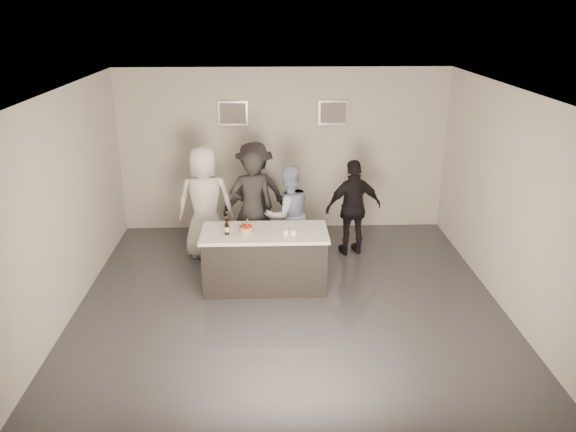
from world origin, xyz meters
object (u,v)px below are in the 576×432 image
object	(u,v)px
person_main_black	(252,209)
person_guest_back	(255,193)
beer_bottle_a	(227,221)
bar_counter	(265,259)
cake	(246,230)
person_guest_left	(205,202)
beer_bottle_b	(227,226)
person_main_blue	(288,215)
person_guest_right	(354,208)

from	to	relation	value
person_main_black	person_guest_back	distance (m)	0.97
beer_bottle_a	bar_counter	bearing A→B (deg)	-10.76
beer_bottle_a	person_main_black	xyz separation A→B (m)	(0.35, 0.69, -0.07)
cake	person_guest_back	world-z (taller)	person_guest_back
bar_counter	person_main_black	xyz separation A→B (m)	(-0.20, 0.79, 0.51)
person_guest_left	bar_counter	bearing A→B (deg)	127.60
bar_counter	beer_bottle_b	bearing A→B (deg)	-168.30
person_main_black	person_guest_left	xyz separation A→B (m)	(-0.79, 0.39, -0.01)
person_main_black	person_main_blue	size ratio (longest dim) A/B	1.15
cake	person_guest_right	world-z (taller)	person_guest_right
beer_bottle_a	person_main_black	distance (m)	0.77
cake	person_guest_left	xyz separation A→B (m)	(-0.72, 1.20, 0.01)
beer_bottle_a	person_guest_left	world-z (taller)	person_guest_left
beer_bottle_a	beer_bottle_b	bearing A→B (deg)	-87.03
cake	beer_bottle_a	world-z (taller)	beer_bottle_a
person_guest_left	person_guest_right	world-z (taller)	person_guest_left
person_main_blue	person_guest_left	distance (m)	1.41
bar_counter	person_main_blue	world-z (taller)	person_main_blue
bar_counter	beer_bottle_a	xyz separation A→B (m)	(-0.55, 0.10, 0.58)
beer_bottle_b	person_guest_left	xyz separation A→B (m)	(-0.45, 1.29, -0.08)
person_guest_left	person_main_black	bearing A→B (deg)	151.41
beer_bottle_b	person_guest_right	xyz separation A→B (m)	(2.03, 1.29, -0.21)
beer_bottle_b	person_main_black	distance (m)	0.97
beer_bottle_b	person_main_black	size ratio (longest dim) A/B	0.14
beer_bottle_b	person_main_blue	world-z (taller)	person_main_blue
person_main_blue	person_guest_back	world-z (taller)	person_guest_back
person_guest_left	person_guest_right	size ratio (longest dim) A/B	1.15
beer_bottle_b	cake	bearing A→B (deg)	17.96
person_guest_right	cake	bearing A→B (deg)	22.10
beer_bottle_a	person_main_black	bearing A→B (deg)	63.03
cake	person_main_blue	size ratio (longest dim) A/B	0.12
beer_bottle_a	person_guest_left	xyz separation A→B (m)	(-0.44, 1.07, -0.08)
beer_bottle_a	person_main_blue	distance (m)	1.21
cake	beer_bottle_b	size ratio (longest dim) A/B	0.76
beer_bottle_a	beer_bottle_b	xyz separation A→B (m)	(0.01, -0.22, 0.00)
beer_bottle_b	person_main_blue	distance (m)	1.34
cake	person_guest_left	size ratio (longest dim) A/B	0.10
beer_bottle_b	person_guest_left	world-z (taller)	person_guest_left
beer_bottle_b	person_guest_back	distance (m)	1.90
beer_bottle_a	person_guest_right	xyz separation A→B (m)	(2.04, 1.08, -0.21)
person_guest_left	person_guest_back	bearing A→B (deg)	-146.78
person_main_blue	person_main_black	bearing A→B (deg)	-15.46
person_main_blue	beer_bottle_a	bearing A→B (deg)	17.38
cake	person_main_black	size ratio (longest dim) A/B	0.10
beer_bottle_b	person_guest_back	size ratio (longest dim) A/B	0.14
cake	person_main_black	xyz separation A→B (m)	(0.07, 0.81, 0.02)
beer_bottle_b	person_main_black	world-z (taller)	person_main_black
beer_bottle_a	cake	bearing A→B (deg)	-24.46
person_main_blue	person_guest_left	bearing A→B (deg)	-35.05
beer_bottle_b	person_guest_right	size ratio (longest dim) A/B	0.16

